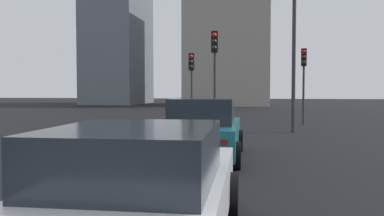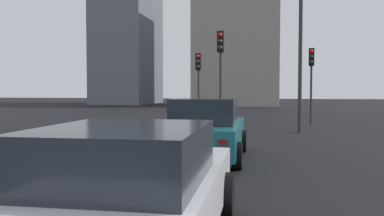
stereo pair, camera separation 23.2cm
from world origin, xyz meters
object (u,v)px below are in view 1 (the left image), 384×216
Objects in this scene: car_white_second at (140,192)px; traffic_light_far_left at (304,70)px; traffic_light_near_left at (191,73)px; traffic_light_near_right at (215,60)px; street_lamp_kerbside at (294,11)px; car_teal_lead at (204,130)px.

car_white_second is 17.81m from traffic_light_far_left.
traffic_light_far_left is (0.20, -5.82, 0.13)m from traffic_light_near_left.
traffic_light_near_right is (-4.08, -1.66, 0.38)m from traffic_light_near_left.
traffic_light_near_left is at bearing -81.67° from traffic_light_far_left.
car_white_second is at bearing 12.06° from traffic_light_near_left.
traffic_light_far_left is (4.28, -4.16, -0.26)m from traffic_light_near_right.
traffic_light_near_left is 6.66m from street_lamp_kerbside.
traffic_light_near_left is at bearing 6.01° from car_white_second.
traffic_light_far_left reaches higher than car_teal_lead.
car_teal_lead is at bearing 4.62° from traffic_light_near_right.
street_lamp_kerbside is (13.40, -2.78, 4.42)m from car_white_second.
car_white_second is at bearing -5.44° from traffic_light_far_left.
traffic_light_far_left is (11.03, -3.74, 2.06)m from car_teal_lead.
traffic_light_far_left is (17.30, -3.62, 2.12)m from car_white_second.
traffic_light_near_right is 0.48× the size of street_lamp_kerbside.
traffic_light_near_right reaches higher than traffic_light_near_left.
car_teal_lead is at bearing -12.35° from traffic_light_far_left.
traffic_light_near_left is at bearing -156.75° from traffic_light_near_right.
traffic_light_near_right is 1.10× the size of traffic_light_far_left.
car_white_second is 17.36m from traffic_light_near_left.
traffic_light_near_right is at bearing 96.37° from street_lamp_kerbside.
traffic_light_near_right is at bearing -37.83° from traffic_light_far_left.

